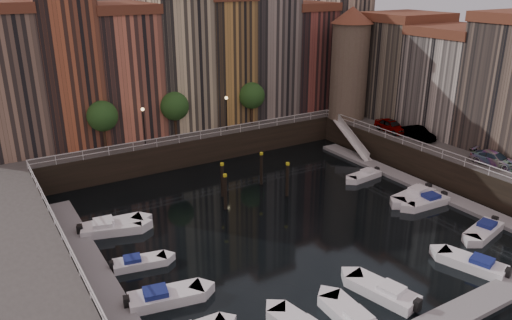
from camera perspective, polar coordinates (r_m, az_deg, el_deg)
ground at (r=44.49m, az=2.71°, el=-6.76°), size 200.00×200.00×0.00m
quay_far at (r=65.56m, az=-10.05°, el=3.41°), size 80.00×20.00×3.00m
quay_right at (r=61.88m, az=25.93°, el=0.59°), size 20.00×36.00×3.00m
dock_left at (r=38.04m, az=-17.61°, el=-12.61°), size 2.00×28.00×0.35m
dock_right at (r=53.80m, az=17.83°, el=-2.60°), size 2.00×28.00×0.35m
mountains at (r=145.24m, az=-22.35°, el=14.03°), size 145.00×100.00×18.00m
far_terrace at (r=62.48m, az=-6.84°, el=11.65°), size 48.70×10.30×17.50m
right_terrace at (r=61.90m, az=21.86°, el=8.96°), size 9.30×24.30×14.00m
corner_tower at (r=64.20m, az=10.65°, el=11.00°), size 5.20×5.20×13.80m
promenade_trees at (r=56.74m, az=-8.67°, el=6.18°), size 21.20×3.20×5.20m
street_lamps at (r=56.15m, az=-7.91°, el=5.34°), size 10.36×0.36×4.18m
railings at (r=46.73m, az=-0.55°, el=-0.29°), size 36.08×34.04×0.52m
gangway at (r=60.96m, az=10.89°, el=2.47°), size 2.78×8.32×3.73m
mooring_pilings at (r=48.25m, az=-0.73°, el=-2.34°), size 6.87×4.12×3.78m
boat_left_1 at (r=34.55m, az=-10.47°, el=-15.14°), size 5.27×2.75×1.18m
boat_left_2 at (r=38.66m, az=-13.30°, el=-11.33°), size 4.21×2.21×0.94m
boat_left_3 at (r=43.80m, az=-16.33°, el=-7.51°), size 5.33×3.19×1.19m
boat_left_4 at (r=44.22m, az=-16.27°, el=-7.22°), size 5.36×2.42×1.21m
boat_right_0 at (r=45.88m, az=24.60°, el=-7.36°), size 4.81×2.67×1.08m
boat_right_1 at (r=49.49m, az=18.92°, el=-4.52°), size 4.85×2.00×1.10m
boat_right_2 at (r=50.35m, az=17.62°, el=-3.90°), size 5.27×2.56×1.18m
boat_right_3 at (r=54.14m, az=12.31°, el=-1.74°), size 4.28×1.93×0.97m
boat_near_1 at (r=32.86m, az=11.02°, el=-17.31°), size 2.09×5.12×1.16m
boat_near_2 at (r=35.54m, az=14.41°, el=-14.37°), size 2.94×5.32×1.19m
boat_near_3 at (r=40.65m, az=23.63°, el=-10.83°), size 3.14×5.10×1.15m
car_a at (r=60.28m, az=15.17°, el=3.72°), size 1.92×4.38×1.47m
car_b at (r=58.37m, az=18.05°, el=2.84°), size 1.89×4.32×1.38m
car_c at (r=53.05m, az=25.58°, el=0.03°), size 2.49×4.70×1.30m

